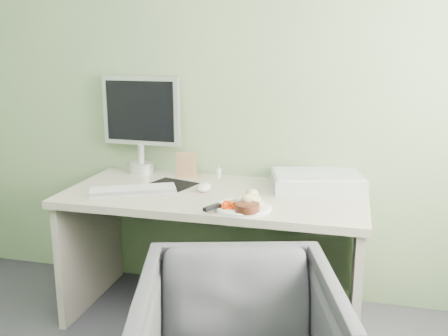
% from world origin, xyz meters
% --- Properties ---
extents(wall_back, '(3.50, 0.00, 3.50)m').
position_xyz_m(wall_back, '(0.00, 2.00, 1.35)').
color(wall_back, gray).
rests_on(wall_back, floor).
extents(desk, '(1.60, 0.75, 0.73)m').
position_xyz_m(desk, '(0.00, 1.62, 0.55)').
color(desk, beige).
rests_on(desk, floor).
extents(plate, '(0.27, 0.27, 0.01)m').
position_xyz_m(plate, '(0.21, 1.39, 0.74)').
color(plate, white).
rests_on(plate, desk).
extents(steak, '(0.14, 0.14, 0.04)m').
position_xyz_m(steak, '(0.24, 1.31, 0.76)').
color(steak, black).
rests_on(steak, plate).
extents(potato_pile, '(0.15, 0.14, 0.07)m').
position_xyz_m(potato_pile, '(0.24, 1.41, 0.78)').
color(potato_pile, '#A68250').
rests_on(potato_pile, plate).
extents(carrot_heap, '(0.08, 0.07, 0.04)m').
position_xyz_m(carrot_heap, '(0.15, 1.34, 0.76)').
color(carrot_heap, '#F93805').
rests_on(carrot_heap, plate).
extents(steak_knife, '(0.15, 0.25, 0.02)m').
position_xyz_m(steak_knife, '(0.10, 1.33, 0.76)').
color(steak_knife, silver).
rests_on(steak_knife, plate).
extents(mousepad, '(0.30, 0.28, 0.00)m').
position_xyz_m(mousepad, '(-0.28, 1.70, 0.73)').
color(mousepad, black).
rests_on(mousepad, desk).
extents(keyboard, '(0.46, 0.32, 0.02)m').
position_xyz_m(keyboard, '(-0.42, 1.51, 0.75)').
color(keyboard, white).
rests_on(keyboard, desk).
extents(computer_mouse, '(0.07, 0.12, 0.04)m').
position_xyz_m(computer_mouse, '(-0.06, 1.63, 0.75)').
color(computer_mouse, white).
rests_on(computer_mouse, desk).
extents(photo_frame, '(0.12, 0.04, 0.15)m').
position_xyz_m(photo_frame, '(-0.24, 1.87, 0.81)').
color(photo_frame, '#9C7149').
rests_on(photo_frame, desk).
extents(eyedrop_bottle, '(0.02, 0.02, 0.07)m').
position_xyz_m(eyedrop_bottle, '(-0.05, 1.92, 0.76)').
color(eyedrop_bottle, white).
rests_on(eyedrop_bottle, desk).
extents(scanner, '(0.55, 0.43, 0.08)m').
position_xyz_m(scanner, '(0.52, 1.84, 0.77)').
color(scanner, '#AFB2B7').
rests_on(scanner, desk).
extents(monitor, '(0.49, 0.15, 0.59)m').
position_xyz_m(monitor, '(-0.55, 1.94, 1.06)').
color(monitor, silver).
rests_on(monitor, desk).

